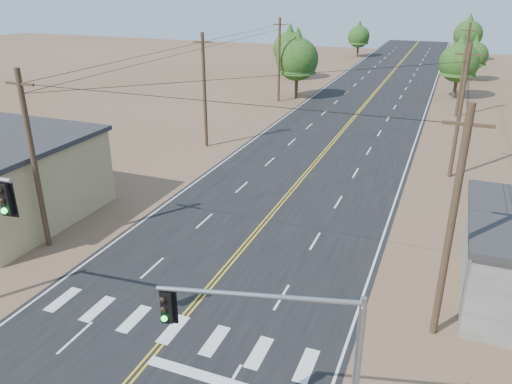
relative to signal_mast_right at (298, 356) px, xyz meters
The scene contains 14 objects.
road 27.63m from the signal_mast_right, 104.57° to the left, with size 15.00×200.00×0.02m, color black.
utility_pole_left_near 19.31m from the signal_mast_right, 154.16° to the left, with size 1.80×0.30×10.00m.
utility_pole_left_mid 33.30m from the signal_mast_right, 121.44° to the left, with size 1.80×0.30×10.00m.
utility_pole_left_far 51.44m from the signal_mast_right, 109.73° to the left, with size 1.80×0.30×10.00m.
utility_pole_right_near 9.19m from the signal_mast_right, 66.63° to the left, with size 1.80×0.30×10.00m.
utility_pole_right_mid 28.65m from the signal_mast_right, 82.71° to the left, with size 1.80×0.30×10.00m.
utility_pole_right_far 48.55m from the signal_mast_right, 85.71° to the left, with size 1.80×0.30×10.00m.
signal_mast_right is the anchor object (origin of this frame).
tree_left_near 53.43m from the signal_mast_right, 107.28° to the left, with size 5.33×5.33×8.88m.
tree_left_mid 66.68m from the signal_mast_right, 108.24° to the left, with size 5.01×5.01×8.35m.
tree_left_far 93.39m from the signal_mast_right, 99.78° to the left, with size 4.20×4.20×7.00m.
tree_right_near 58.57m from the signal_mast_right, 86.91° to the left, with size 4.89×4.89×8.15m.
tree_right_mid 72.53m from the signal_mast_right, 85.95° to the left, with size 4.03×4.03×6.72m.
tree_right_far 94.25m from the signal_mast_right, 87.54° to the left, with size 5.18×5.18×8.64m.
Camera 1 is at (9.81, -7.03, 13.95)m, focal length 35.00 mm.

